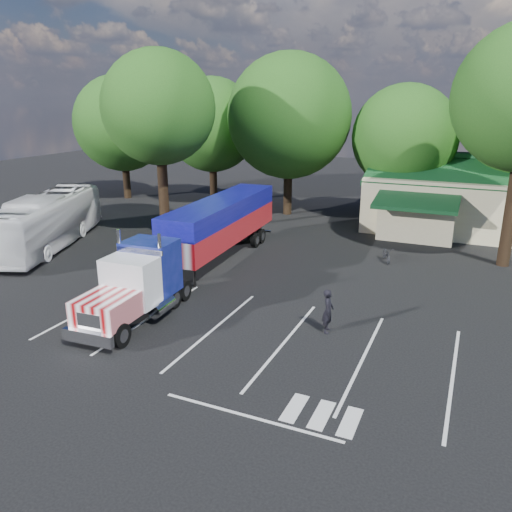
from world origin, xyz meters
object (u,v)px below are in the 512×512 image
at_px(bicycle, 387,254).
at_px(semi_truck, 204,234).
at_px(woman, 328,311).
at_px(silver_sedan, 482,229).
at_px(tour_bus, 47,221).

bearing_deg(bicycle, semi_truck, -167.92).
xyz_separation_m(woman, bicycle, (0.57, 10.74, -0.49)).
bearing_deg(woman, silver_sedan, -23.79).
height_order(semi_truck, silver_sedan, semi_truck).
height_order(woman, tour_bus, tour_bus).
xyz_separation_m(bicycle, silver_sedan, (5.18, 7.53, 0.32)).
xyz_separation_m(semi_truck, silver_sedan, (14.29, 13.67, -1.43)).
bearing_deg(woman, semi_truck, 55.37).
height_order(woman, silver_sedan, woman).
bearing_deg(silver_sedan, bicycle, 139.88).
xyz_separation_m(bicycle, tour_bus, (-21.07, -5.95, 1.27)).
xyz_separation_m(tour_bus, silver_sedan, (26.24, 13.48, -0.96)).
height_order(woman, bicycle, woman).
bearing_deg(tour_bus, silver_sedan, 5.46).
bearing_deg(tour_bus, semi_truck, -22.61).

